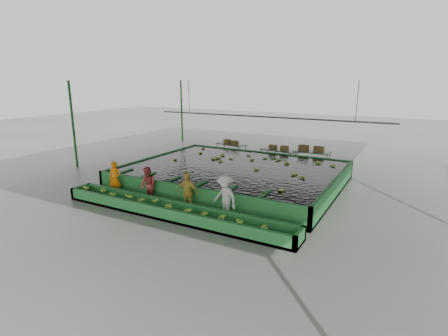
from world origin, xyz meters
The scene contains 21 objects.
ground centered at (0.00, 0.00, 0.00)m, with size 80.00×80.00×0.00m, color slate.
shed_roof centered at (0.00, 0.00, 5.00)m, with size 20.00×22.00×0.04m, color gray.
shed_posts centered at (0.00, 0.00, 2.50)m, with size 20.00×22.00×5.00m, color #18561D, non-canonical shape.
flotation_tank centered at (0.00, 1.50, 0.45)m, with size 10.00×8.00×0.90m, color #267833, non-canonical shape.
tank_water centered at (0.00, 1.50, 0.85)m, with size 9.70×7.70×0.00m, color black.
sorting_trough centered at (0.00, -3.60, 0.25)m, with size 10.00×1.00×0.50m, color #267833, non-canonical shape.
cableway_rail centered at (0.00, 5.00, 3.00)m, with size 0.08×0.08×14.00m, color #59605B.
rail_hanger_left centered at (-5.00, 5.00, 4.00)m, with size 0.04×0.04×2.00m, color #59605B.
rail_hanger_right centered at (5.00, 5.00, 4.00)m, with size 0.04×0.04×2.00m, color #59605B.
worker_a centered at (-3.67, -2.80, 0.78)m, with size 0.57×0.37×1.56m, color orange.
worker_b centered at (-1.79, -2.80, 0.77)m, with size 0.75×0.58×1.54m, color #AB3937.
worker_c centered at (0.19, -2.80, 0.77)m, with size 0.91×0.38×1.55m, color gold.
worker_d centered at (1.86, -2.80, 0.85)m, with size 1.10×0.63×1.69m, color beige.
packing_table_left centered at (-2.85, 6.64, 0.47)m, with size 2.07×0.83×0.94m, color #59605B, non-canonical shape.
packing_table_mid centered at (0.59, 6.20, 0.48)m, with size 2.11×0.85×0.96m, color #59605B, non-canonical shape.
packing_table_right centered at (2.52, 6.53, 0.49)m, with size 2.16×0.86×0.98m, color #59605B, non-canonical shape.
box_stack_left centered at (-2.84, 6.58, 0.94)m, with size 1.16×0.32×0.25m, color brown, non-canonical shape.
box_stack_mid centered at (0.62, 6.15, 0.96)m, with size 1.17×0.33×0.25m, color brown, non-canonical shape.
box_stack_right centered at (2.45, 6.60, 0.98)m, with size 1.44×0.40×0.31m, color brown, non-canonical shape.
floating_bananas centered at (0.00, 2.30, 0.85)m, with size 8.73×5.95×0.12m, color #91C635, non-canonical shape.
trough_bananas centered at (0.00, -3.60, 0.40)m, with size 9.49×0.63×0.13m, color #91C635, non-canonical shape.
Camera 1 is at (7.69, -13.41, 5.00)m, focal length 28.00 mm.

